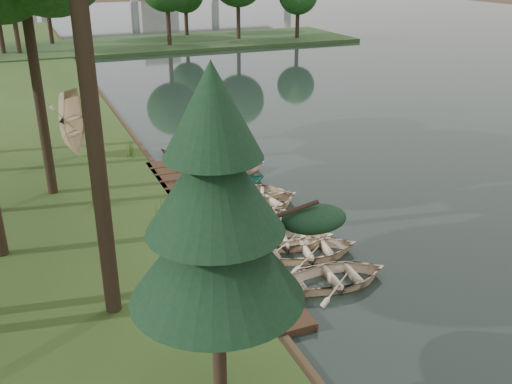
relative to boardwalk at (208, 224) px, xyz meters
name	(u,v)px	position (x,y,z in m)	size (l,w,h in m)	color
ground	(244,221)	(1.60, 0.00, -0.15)	(300.00, 300.00, 0.00)	#3D2F1D
water	(469,78)	(31.60, 20.00, -0.12)	(130.00, 200.00, 0.05)	black
boardwalk	(208,224)	(0.00, 0.00, 0.00)	(1.60, 16.00, 0.30)	#352114
peninsula	(153,44)	(9.60, 50.00, 0.08)	(50.00, 14.00, 0.45)	#26401C
rowboat_0	(339,274)	(2.72, -5.94, 0.26)	(2.51, 3.51, 0.73)	beige
rowboat_1	(313,247)	(2.79, -3.90, 0.26)	(2.49, 3.49, 0.72)	beige
rowboat_2	(291,237)	(2.42, -2.82, 0.25)	(2.41, 3.38, 0.70)	beige
rowboat_3	(283,219)	(2.78, -1.32, 0.31)	(2.81, 3.94, 0.82)	beige
rowboat_4	(263,202)	(2.72, 0.63, 0.29)	(2.69, 3.76, 0.78)	beige
rowboat_5	(249,191)	(2.60, 1.93, 0.30)	(2.74, 3.84, 0.79)	beige
rowboat_6	(238,181)	(2.68, 3.42, 0.23)	(2.25, 3.15, 0.65)	teal
rowboat_7	(228,167)	(2.84, 5.33, 0.32)	(2.86, 4.01, 0.83)	beige
rowboat_8	(212,162)	(2.34, 6.27, 0.30)	(2.76, 3.86, 0.80)	beige
rowboat_9	(203,152)	(2.45, 8.28, 0.22)	(2.18, 3.06, 0.63)	beige
rowboat_10	(194,145)	(2.34, 9.49, 0.28)	(2.63, 3.68, 0.76)	beige
stored_rowboat	(76,150)	(-4.00, 10.39, 0.53)	(2.62, 3.67, 0.76)	beige
pine_tree	(215,211)	(-3.06, -10.25, 5.47)	(3.80, 3.80, 8.38)	black
reeds_0	(213,255)	(-1.00, -3.60, 0.59)	(0.60, 0.60, 0.88)	#3F661E
reeds_1	(97,194)	(-3.91, 3.34, 0.69)	(0.60, 0.60, 1.07)	#3F661E
reeds_2	(159,206)	(-1.74, 1.05, 0.66)	(0.60, 0.60, 1.03)	#3F661E
reeds_3	(129,148)	(-1.37, 9.26, 0.64)	(0.60, 0.60, 0.99)	#3F661E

